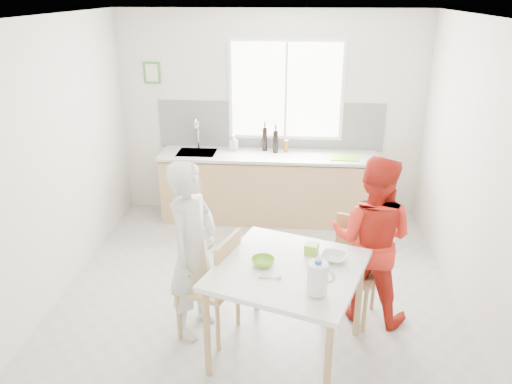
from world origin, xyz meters
TOP-DOWN VIEW (x-y plane):
  - ground at (0.00, 0.00)m, footprint 4.50×4.50m
  - room_shell at (0.00, 0.00)m, footprint 4.50×4.50m
  - window at (0.20, 2.23)m, footprint 1.50×0.06m
  - backsplash at (0.00, 2.24)m, footprint 3.00×0.02m
  - picture_frame at (-1.55, 2.23)m, footprint 0.22×0.03m
  - kitchen_counter at (-0.00, 1.95)m, footprint 2.84×0.64m
  - dining_table at (0.32, -0.76)m, footprint 1.42×1.42m
  - chair_left at (-0.32, -0.54)m, footprint 0.58×0.58m
  - chair_far at (0.92, -0.10)m, footprint 0.57×0.57m
  - person_white at (-0.51, -0.48)m, footprint 0.56×0.69m
  - person_red at (1.06, -0.13)m, footprint 0.93×0.83m
  - bowl_green at (0.11, -0.75)m, footprint 0.24×0.24m
  - bowl_white at (0.69, -0.62)m, footprint 0.27×0.27m
  - milk_jug at (0.54, -1.13)m, footprint 0.21×0.15m
  - green_box at (0.51, -0.53)m, footprint 0.13×0.13m
  - spoon at (0.17, -0.95)m, footprint 0.16×0.01m
  - cutting_board at (0.96, 1.87)m, footprint 0.36×0.26m
  - wine_bottle_a at (-0.06, 2.10)m, footprint 0.07×0.07m
  - wine_bottle_b at (0.08, 2.03)m, footprint 0.07×0.07m
  - jar_amber at (0.22, 2.06)m, footprint 0.06×0.06m
  - soap_bottle at (-0.47, 2.10)m, footprint 0.11×0.11m

SIDE VIEW (x-z plane):
  - ground at x=0.00m, z-range 0.00..0.00m
  - kitchen_counter at x=0.00m, z-range -0.27..1.10m
  - chair_far at x=0.92m, z-range 0.05..1.01m
  - chair_left at x=-0.32m, z-range 0.05..1.04m
  - dining_table at x=0.32m, z-range 0.34..1.20m
  - person_red at x=1.06m, z-range 0.00..1.60m
  - person_white at x=-0.51m, z-range 0.00..1.62m
  - spoon at x=0.17m, z-range 0.86..0.87m
  - bowl_white at x=0.69m, z-range 0.86..0.91m
  - bowl_green at x=0.11m, z-range 0.86..0.92m
  - green_box at x=0.51m, z-range 0.86..0.95m
  - cutting_board at x=0.96m, z-range 0.92..0.93m
  - milk_jug at x=0.54m, z-range 0.87..1.13m
  - jar_amber at x=0.22m, z-range 0.92..1.08m
  - soap_bottle at x=-0.47m, z-range 0.92..1.13m
  - wine_bottle_b at x=0.08m, z-range 0.92..1.22m
  - wine_bottle_a at x=-0.06m, z-range 0.92..1.24m
  - backsplash at x=0.00m, z-range 0.90..1.55m
  - room_shell at x=0.00m, z-range -0.61..3.89m
  - window at x=0.20m, z-range 1.05..2.35m
  - picture_frame at x=-1.55m, z-range 1.76..2.04m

